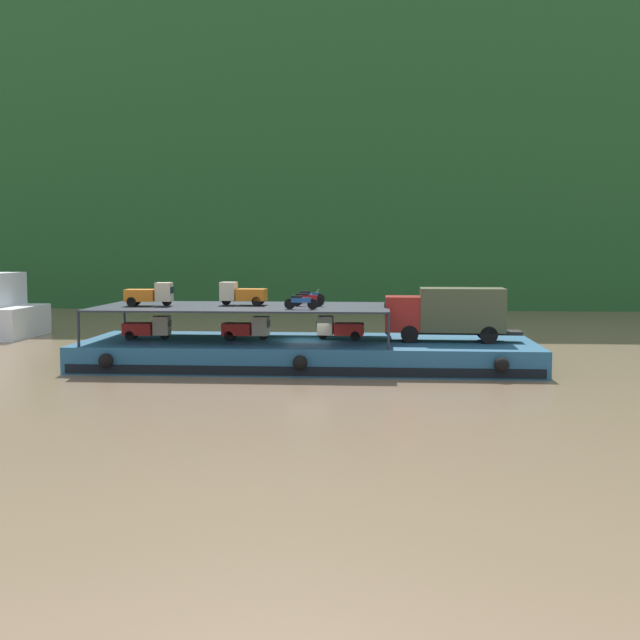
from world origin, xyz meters
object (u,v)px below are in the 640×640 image
at_px(covered_lorry, 448,312).
at_px(motorcycle_upper_stbd, 309,296).
at_px(mini_truck_upper_stern, 150,294).
at_px(mini_truck_lower_mid, 340,328).
at_px(mini_truck_upper_mid, 242,294).
at_px(motorcycle_upper_centre, 308,299).
at_px(mini_truck_lower_stern, 148,328).
at_px(cargo_barge, 308,353).
at_px(mini_truck_lower_aft, 247,328).
at_px(motorcycle_upper_port, 301,302).

relative_size(covered_lorry, motorcycle_upper_stbd, 4.15).
bearing_deg(mini_truck_upper_stern, mini_truck_lower_mid, 4.71).
xyz_separation_m(mini_truck_upper_mid, motorcycle_upper_centre, (3.96, -0.61, -0.26)).
distance_m(mini_truck_lower_mid, mini_truck_upper_mid, 6.15).
bearing_deg(motorcycle_upper_stbd, mini_truck_upper_mid, -155.35).
xyz_separation_m(mini_truck_upper_stern, motorcycle_upper_stbd, (9.16, 2.77, -0.26)).
distance_m(mini_truck_lower_stern, motorcycle_upper_stbd, 9.88).
xyz_separation_m(cargo_barge, mini_truck_lower_aft, (-3.60, 0.03, 1.44)).
xyz_separation_m(covered_lorry, mini_truck_lower_mid, (-6.31, 0.46, -1.00)).
distance_m(covered_lorry, mini_truck_lower_stern, 17.68).
height_order(covered_lorry, motorcycle_upper_stbd, covered_lorry).
bearing_deg(mini_truck_upper_mid, mini_truck_lower_aft, -59.50).
bearing_deg(motorcycle_upper_port, motorcycle_upper_stbd, 89.44).
xyz_separation_m(covered_lorry, motorcycle_upper_port, (-8.33, -2.44, 0.74)).
distance_m(covered_lorry, mini_truck_upper_stern, 17.48).
relative_size(mini_truck_upper_mid, motorcycle_upper_centre, 1.47).
height_order(cargo_barge, motorcycle_upper_stbd, motorcycle_upper_stbd).
xyz_separation_m(mini_truck_lower_aft, mini_truck_upper_stern, (-5.68, -0.39, 2.00)).
distance_m(mini_truck_lower_mid, motorcycle_upper_centre, 2.59).
relative_size(mini_truck_upper_mid, motorcycle_upper_port, 1.47).
relative_size(mini_truck_lower_mid, motorcycle_upper_stbd, 1.46).
relative_size(mini_truck_lower_mid, motorcycle_upper_port, 1.46).
distance_m(covered_lorry, motorcycle_upper_stbd, 8.63).
bearing_deg(motorcycle_upper_port, cargo_barge, 86.02).
height_order(mini_truck_lower_stern, motorcycle_upper_centre, motorcycle_upper_centre).
bearing_deg(mini_truck_lower_mid, cargo_barge, -163.20).
bearing_deg(motorcycle_upper_stbd, covered_lorry, -15.60).
height_order(mini_truck_upper_mid, motorcycle_upper_port, mini_truck_upper_mid).
distance_m(motorcycle_upper_port, motorcycle_upper_centre, 2.38).
height_order(mini_truck_upper_stern, motorcycle_upper_stbd, mini_truck_upper_stern).
bearing_deg(cargo_barge, mini_truck_upper_stern, -177.80).
bearing_deg(motorcycle_upper_port, mini_truck_lower_stern, 167.01).
xyz_separation_m(cargo_barge, mini_truck_lower_mid, (1.85, 0.56, 1.44)).
height_order(mini_truck_lower_stern, motorcycle_upper_port, motorcycle_upper_port).
relative_size(motorcycle_upper_port, motorcycle_upper_stbd, 1.00).
bearing_deg(mini_truck_lower_aft, motorcycle_upper_stbd, 34.33).
height_order(mini_truck_lower_stern, motorcycle_upper_stbd, motorcycle_upper_stbd).
relative_size(covered_lorry, mini_truck_lower_stern, 2.83).
bearing_deg(covered_lorry, cargo_barge, -179.33).
bearing_deg(covered_lorry, mini_truck_upper_stern, -178.51).
relative_size(cargo_barge, motorcycle_upper_centre, 13.82).
relative_size(mini_truck_lower_mid, mini_truck_upper_mid, 1.00).
distance_m(cargo_barge, motorcycle_upper_stbd, 3.99).
bearing_deg(mini_truck_upper_mid, covered_lorry, -2.59).
bearing_deg(mini_truck_lower_stern, motorcycle_upper_centre, 1.37).
xyz_separation_m(cargo_barge, motorcycle_upper_port, (-0.16, -2.35, 3.18)).
bearing_deg(mini_truck_lower_stern, mini_truck_upper_mid, 8.66).
distance_m(cargo_barge, covered_lorry, 8.52).
height_order(mini_truck_lower_aft, motorcycle_upper_stbd, motorcycle_upper_stbd).
bearing_deg(mini_truck_lower_mid, motorcycle_upper_port, -124.74).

